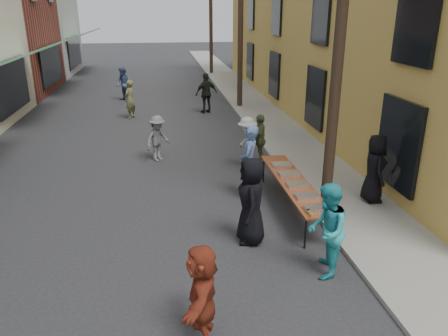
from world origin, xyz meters
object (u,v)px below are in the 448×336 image
object	(u,v)px
utility_pole_mid	(241,13)
server	(375,168)
utility_pole_far	(211,11)
serving_table	(293,183)
guest_front_a	(251,201)
catering_tray_sausage	(317,209)
guest_front_c	(327,231)
utility_pole_near	(341,19)

from	to	relation	value
utility_pole_mid	server	distance (m)	12.49
utility_pole_far	utility_pole_mid	bearing A→B (deg)	-90.00
utility_pole_far	serving_table	bearing A→B (deg)	-92.00
utility_pole_mid	guest_front_a	xyz separation A→B (m)	(-2.19, -13.32, -3.55)
catering_tray_sausage	serving_table	bearing A→B (deg)	90.00
catering_tray_sausage	guest_front_c	world-z (taller)	guest_front_c
utility_pole_far	catering_tray_sausage	xyz separation A→B (m)	(-0.84, -25.57, -3.71)
guest_front_a	guest_front_c	distance (m)	1.80
guest_front_a	utility_pole_mid	bearing A→B (deg)	177.66
utility_pole_mid	catering_tray_sausage	distance (m)	14.09
guest_front_c	serving_table	bearing A→B (deg)	-161.80
server	utility_pole_far	bearing A→B (deg)	10.55
utility_pole_near	utility_pole_mid	size ratio (longest dim) A/B	1.00
guest_front_a	guest_front_c	xyz separation A→B (m)	(1.11, -1.42, -0.04)
catering_tray_sausage	server	xyz separation A→B (m)	(2.09, 1.66, 0.18)
catering_tray_sausage	guest_front_a	world-z (taller)	guest_front_a
utility_pole_mid	utility_pole_near	bearing A→B (deg)	-90.00
catering_tray_sausage	guest_front_c	size ratio (longest dim) A/B	0.28
utility_pole_near	guest_front_a	xyz separation A→B (m)	(-2.19, -1.32, -3.55)
utility_pole_near	server	xyz separation A→B (m)	(1.25, 0.09, -3.53)
utility_pole_mid	utility_pole_far	xyz separation A→B (m)	(0.00, 12.00, 0.00)
utility_pole_far	utility_pole_near	bearing A→B (deg)	-90.00
guest_front_c	catering_tray_sausage	bearing A→B (deg)	-168.49
guest_front_c	server	size ratio (longest dim) A/B	1.05
utility_pole_near	catering_tray_sausage	xyz separation A→B (m)	(-0.84, -1.57, -3.71)
utility_pole_mid	server	bearing A→B (deg)	-84.02
guest_front_c	server	world-z (taller)	server
utility_pole_near	catering_tray_sausage	size ratio (longest dim) A/B	18.00
utility_pole_near	serving_table	xyz separation A→B (m)	(-0.84, 0.08, -3.79)
utility_pole_near	utility_pole_far	world-z (taller)	same
guest_front_a	server	bearing A→B (deg)	119.31
utility_pole_mid	catering_tray_sausage	xyz separation A→B (m)	(-0.84, -13.57, -3.71)
utility_pole_near	serving_table	world-z (taller)	utility_pole_near
guest_front_c	server	xyz separation A→B (m)	(2.32, 2.83, 0.06)
catering_tray_sausage	server	distance (m)	2.67
server	utility_pole_near	bearing A→B (deg)	101.62
utility_pole_mid	guest_front_a	distance (m)	13.96
serving_table	server	distance (m)	2.10
utility_pole_near	utility_pole_mid	bearing A→B (deg)	90.00
server	guest_front_c	bearing A→B (deg)	148.15
utility_pole_mid	guest_front_c	xyz separation A→B (m)	(-1.07, -14.74, -3.59)
utility_pole_mid	serving_table	bearing A→B (deg)	-94.02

